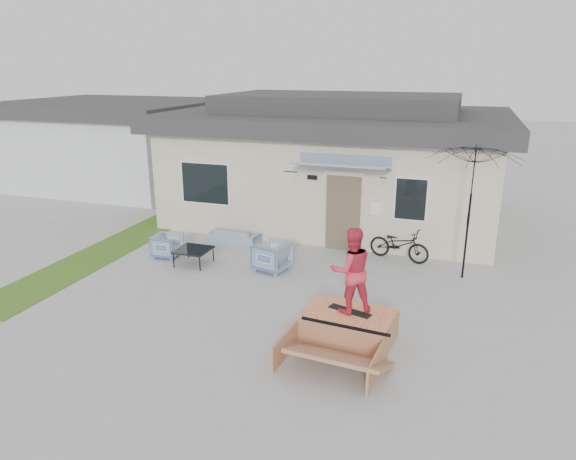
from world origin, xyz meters
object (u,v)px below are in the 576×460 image
(bicycle, at_px, (399,241))
(skater, at_px, (351,269))
(loveseat, at_px, (235,233))
(armchair_right, at_px, (272,255))
(coffee_table, at_px, (194,257))
(armchair_left, at_px, (167,245))
(skateboard, at_px, (350,310))
(patio_umbrella, at_px, (470,208))
(skate_ramp, at_px, (348,326))

(bicycle, xyz_separation_m, skater, (-0.35, -4.52, 0.89))
(skater, bearing_deg, loveseat, -74.54)
(armchair_right, height_order, skater, skater)
(coffee_table, bearing_deg, skater, -28.08)
(armchair_left, bearing_deg, bicycle, -76.44)
(skateboard, xyz_separation_m, skater, (0.00, 0.00, 0.84))
(patio_umbrella, bearing_deg, coffee_table, -168.98)
(coffee_table, relative_size, skater, 0.51)
(armchair_right, xyz_separation_m, skater, (2.59, -2.76, 1.01))
(coffee_table, height_order, bicycle, bicycle)
(loveseat, xyz_separation_m, coffee_table, (-0.28, -1.95, -0.07))
(coffee_table, height_order, skateboard, skateboard)
(patio_umbrella, distance_m, skateboard, 4.43)
(skateboard, bearing_deg, skate_ramp, -78.03)
(coffee_table, relative_size, patio_umbrella, 0.37)
(loveseat, relative_size, skateboard, 1.72)
(skater, bearing_deg, bicycle, -123.62)
(patio_umbrella, bearing_deg, armchair_right, -167.42)
(loveseat, bearing_deg, patio_umbrella, 178.48)
(armchair_left, height_order, skate_ramp, armchair_left)
(bicycle, height_order, skater, skater)
(armchair_left, relative_size, skate_ramp, 0.31)
(armchair_left, relative_size, patio_umbrella, 0.30)
(skateboard, relative_size, skater, 0.52)
(bicycle, height_order, patio_umbrella, patio_umbrella)
(skater, bearing_deg, armchair_left, -55.28)
(skate_ramp, relative_size, skater, 1.34)
(skate_ramp, xyz_separation_m, skateboard, (0.00, 0.05, 0.30))
(skateboard, bearing_deg, armchair_left, 170.95)
(coffee_table, xyz_separation_m, skater, (4.65, -2.48, 1.21))
(patio_umbrella, bearing_deg, skater, -117.80)
(armchair_right, height_order, skate_ramp, armchair_right)
(armchair_right, relative_size, bicycle, 0.50)
(loveseat, relative_size, armchair_left, 2.10)
(patio_umbrella, relative_size, skate_ramp, 1.05)
(armchair_right, bearing_deg, patio_umbrella, 116.33)
(loveseat, xyz_separation_m, skater, (4.37, -4.43, 1.13))
(armchair_right, distance_m, patio_umbrella, 4.88)
(loveseat, xyz_separation_m, skateboard, (4.37, -4.43, 0.29))
(coffee_table, bearing_deg, patio_umbrella, 11.02)
(armchair_left, xyz_separation_m, skate_ramp, (5.59, -2.80, -0.07))
(loveseat, relative_size, armchair_right, 1.77)
(skateboard, height_order, skater, skater)
(coffee_table, bearing_deg, skateboard, -28.08)
(patio_umbrella, xyz_separation_m, skater, (-1.99, -3.78, -0.34))
(armchair_left, xyz_separation_m, bicycle, (5.95, 1.77, 0.18))
(loveseat, height_order, coffee_table, loveseat)
(bicycle, distance_m, skater, 4.62)
(coffee_table, bearing_deg, armchair_left, 164.46)
(bicycle, bearing_deg, skateboard, -170.53)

